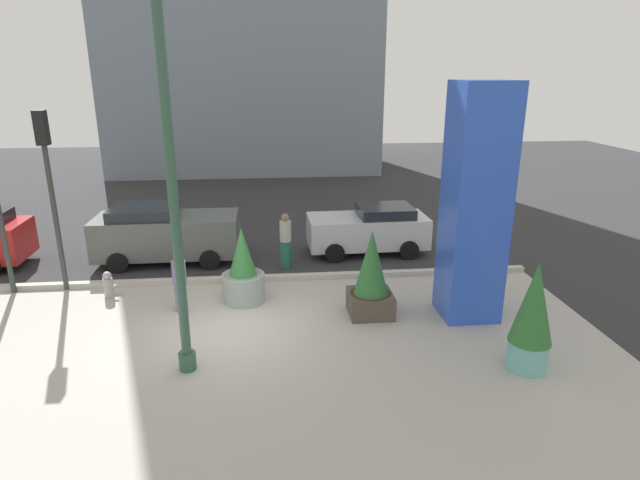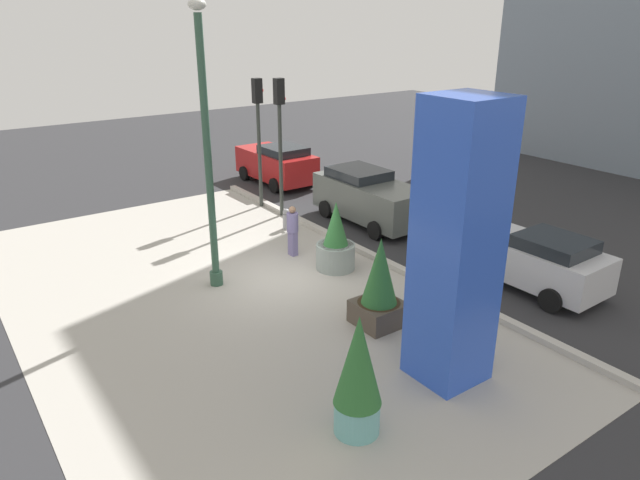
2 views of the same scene
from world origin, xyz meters
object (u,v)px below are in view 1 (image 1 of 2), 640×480
object	(u,v)px
lamp_post	(174,201)
car_far_lane	(166,233)
potted_plant_curbside	(371,278)
traffic_light_far_side	(49,174)
pedestrian_on_sidewalk	(285,238)
art_pillar_blue	(475,205)
potted_plant_near_left	(243,273)
car_curb_west	(369,229)
fire_hydrant	(108,285)
pedestrian_crossing	(180,279)
potted_plant_near_right	(532,316)

from	to	relation	value
lamp_post	car_far_lane	world-z (taller)	lamp_post
potted_plant_curbside	traffic_light_far_side	size ratio (longest dim) A/B	0.45
pedestrian_on_sidewalk	traffic_light_far_side	bearing A→B (deg)	-169.71
art_pillar_blue	pedestrian_on_sidewalk	bearing A→B (deg)	139.42
potted_plant_near_left	car_curb_west	xyz separation A→B (m)	(4.15, 3.71, 0.02)
art_pillar_blue	fire_hydrant	bearing A→B (deg)	167.95
pedestrian_on_sidewalk	potted_plant_curbside	bearing A→B (deg)	-60.56
potted_plant_near_left	pedestrian_on_sidewalk	xyz separation A→B (m)	(1.24, 2.47, 0.19)
art_pillar_blue	lamp_post	bearing A→B (deg)	-163.45
car_curb_west	pedestrian_on_sidewalk	size ratio (longest dim) A/B	2.28
lamp_post	car_curb_west	world-z (taller)	lamp_post
car_far_lane	pedestrian_crossing	world-z (taller)	car_far_lane
car_curb_west	pedestrian_on_sidewalk	xyz separation A→B (m)	(-2.92, -1.24, 0.17)
art_pillar_blue	potted_plant_near_right	world-z (taller)	art_pillar_blue
art_pillar_blue	pedestrian_on_sidewalk	size ratio (longest dim) A/B	3.25
fire_hydrant	pedestrian_crossing	xyz separation A→B (m)	(2.15, -1.12, 0.53)
car_curb_west	pedestrian_on_sidewalk	bearing A→B (deg)	-156.96
potted_plant_near_right	potted_plant_near_left	size ratio (longest dim) A/B	1.14
pedestrian_crossing	car_far_lane	bearing A→B (deg)	104.73
potted_plant_near_right	car_far_lane	xyz separation A→B (m)	(-8.71, 7.55, -0.25)
traffic_light_far_side	pedestrian_on_sidewalk	distance (m)	6.89
lamp_post	art_pillar_blue	world-z (taller)	lamp_post
art_pillar_blue	car_far_lane	xyz separation A→B (m)	(-8.38, 4.87, -1.95)
art_pillar_blue	car_far_lane	distance (m)	9.89
lamp_post	potted_plant_near_left	world-z (taller)	lamp_post
potted_plant_near_right	traffic_light_far_side	bearing A→B (deg)	154.35
pedestrian_crossing	traffic_light_far_side	bearing A→B (deg)	153.08
potted_plant_curbside	pedestrian_crossing	distance (m)	4.93
car_far_lane	pedestrian_on_sidewalk	world-z (taller)	car_far_lane
potted_plant_curbside	car_far_lane	distance (m)	7.52
lamp_post	car_curb_west	xyz separation A→B (m)	(5.20, 7.11, -2.82)
potted_plant_curbside	car_far_lane	xyz separation A→B (m)	(-5.92, 4.63, -0.05)
potted_plant_near_left	car_far_lane	xyz separation A→B (m)	(-2.65, 3.49, 0.15)
pedestrian_crossing	fire_hydrant	bearing A→B (deg)	152.45
pedestrian_crossing	pedestrian_on_sidewalk	size ratio (longest dim) A/B	0.91
lamp_post	art_pillar_blue	size ratio (longest dim) A/B	1.29
lamp_post	pedestrian_on_sidewalk	xyz separation A→B (m)	(2.29, 5.87, -2.65)
potted_plant_near_right	potted_plant_near_left	world-z (taller)	potted_plant_near_right
potted_plant_near_left	traffic_light_far_side	size ratio (longest dim) A/B	0.42
potted_plant_curbside	car_curb_west	distance (m)	4.93
fire_hydrant	car_far_lane	world-z (taller)	car_far_lane
traffic_light_far_side	pedestrian_crossing	world-z (taller)	traffic_light_far_side
traffic_light_far_side	pedestrian_on_sidewalk	bearing A→B (deg)	10.29
car_far_lane	fire_hydrant	bearing A→B (deg)	-111.23
car_curb_west	fire_hydrant	bearing A→B (deg)	-158.79
art_pillar_blue	potted_plant_near_right	size ratio (longest dim) A/B	2.44
potted_plant_curbside	lamp_post	bearing A→B (deg)	-152.46
potted_plant_near_right	pedestrian_crossing	size ratio (longest dim) A/B	1.47
pedestrian_crossing	car_curb_west	bearing A→B (deg)	36.04
potted_plant_near_right	fire_hydrant	size ratio (longest dim) A/B	3.19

